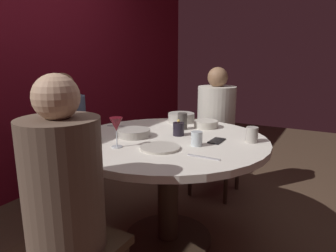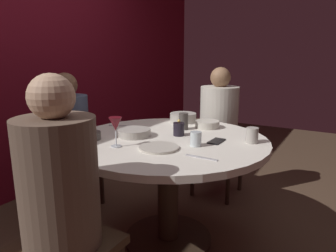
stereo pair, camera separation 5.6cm
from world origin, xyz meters
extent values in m
plane|color=#4C3828|center=(0.00, 0.00, 0.00)|extent=(8.00, 8.00, 0.00)
cube|color=maroon|center=(0.00, 1.54, 1.30)|extent=(6.00, 0.10, 2.60)
cylinder|color=silver|center=(0.00, 0.00, 0.72)|extent=(1.28, 1.28, 0.04)
cylinder|color=#332319|center=(0.00, 0.00, 0.35)|extent=(0.14, 0.14, 0.70)
cylinder|color=#2D2116|center=(0.00, 0.00, 0.01)|extent=(0.60, 0.60, 0.03)
cube|color=#3F2D1E|center=(-0.87, 0.00, 0.45)|extent=(0.40, 0.40, 0.04)
cylinder|color=brown|center=(-0.87, 0.00, 0.75)|extent=(0.32, 0.32, 0.55)
sphere|color=tan|center=(-0.87, 0.00, 1.10)|extent=(0.18, 0.18, 0.18)
cube|color=#3F2D1E|center=(0.00, 0.94, 0.45)|extent=(0.40, 0.40, 0.04)
cylinder|color=#475670|center=(0.00, 0.94, 0.71)|extent=(0.33, 0.33, 0.48)
sphere|color=brown|center=(0.00, 0.94, 1.04)|extent=(0.19, 0.19, 0.19)
cylinder|color=#332319|center=(-0.17, 1.11, 0.21)|extent=(0.04, 0.04, 0.43)
cylinder|color=#332319|center=(-0.17, 0.77, 0.21)|extent=(0.04, 0.04, 0.43)
cylinder|color=#332319|center=(0.17, 1.11, 0.21)|extent=(0.04, 0.04, 0.43)
cylinder|color=#332319|center=(0.17, 0.77, 0.21)|extent=(0.04, 0.04, 0.43)
cube|color=#3F2D1E|center=(0.88, 0.00, 0.45)|extent=(0.40, 0.40, 0.04)
cylinder|color=beige|center=(0.88, 0.00, 0.73)|extent=(0.34, 0.34, 0.53)
sphere|color=#8C6647|center=(0.88, 0.00, 1.08)|extent=(0.18, 0.18, 0.18)
cylinder|color=#332319|center=(1.05, 0.17, 0.21)|extent=(0.04, 0.04, 0.43)
cylinder|color=#332319|center=(0.71, 0.17, 0.21)|extent=(0.04, 0.04, 0.43)
cylinder|color=#332319|center=(1.05, -0.17, 0.21)|extent=(0.04, 0.04, 0.43)
cylinder|color=#332319|center=(0.71, -0.17, 0.21)|extent=(0.04, 0.04, 0.43)
cylinder|color=black|center=(0.09, -0.03, 0.78)|extent=(0.08, 0.08, 0.09)
sphere|color=#F9D159|center=(0.09, -0.03, 0.84)|extent=(0.02, 0.02, 0.02)
cylinder|color=silver|center=(-0.32, 0.16, 0.74)|extent=(0.06, 0.06, 0.01)
cylinder|color=silver|center=(-0.32, 0.16, 0.79)|extent=(0.01, 0.01, 0.09)
cone|color=maroon|center=(-0.32, 0.16, 0.87)|extent=(0.08, 0.08, 0.08)
cylinder|color=beige|center=(-0.23, -0.08, 0.74)|extent=(0.23, 0.23, 0.01)
cube|color=black|center=(0.08, -0.30, 0.74)|extent=(0.14, 0.07, 0.01)
cylinder|color=#B2ADA3|center=(0.49, 0.15, 0.77)|extent=(0.21, 0.21, 0.07)
cylinder|color=#4C4742|center=(-0.29, 0.41, 0.76)|extent=(0.15, 0.15, 0.05)
cylinder|color=beige|center=(0.40, -0.10, 0.76)|extent=(0.18, 0.18, 0.05)
cylinder|color=#B2ADA3|center=(-0.07, 0.22, 0.76)|extent=(0.22, 0.22, 0.05)
cylinder|color=silver|center=(-0.07, -0.23, 0.78)|extent=(0.07, 0.07, 0.09)
cylinder|color=#B2ADA3|center=(0.17, -0.50, 0.78)|extent=(0.07, 0.07, 0.09)
cylinder|color=#4C4742|center=(0.26, 0.03, 0.80)|extent=(0.07, 0.07, 0.12)
cube|color=#B7B7BC|center=(0.11, 0.49, 0.74)|extent=(0.08, 0.17, 0.01)
cube|color=#B7B7BC|center=(-0.25, -0.35, 0.74)|extent=(0.02, 0.18, 0.01)
camera|label=1|loc=(-1.65, -0.93, 1.25)|focal=32.47mm
camera|label=2|loc=(-1.62, -0.98, 1.25)|focal=32.47mm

